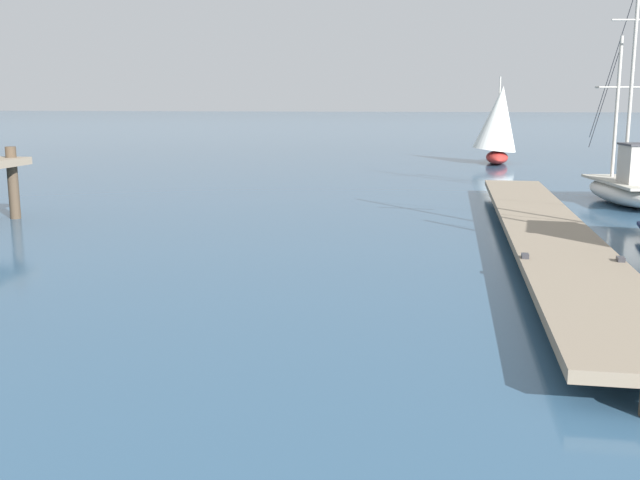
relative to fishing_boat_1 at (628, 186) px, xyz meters
name	(u,v)px	position (x,y,z in m)	size (l,w,h in m)	color
floating_dock	(545,229)	(-3.34, -7.09, -0.23)	(1.90, 19.00, 0.53)	gray
fishing_boat_1	(628,186)	(0.00, 0.00, 0.00)	(2.31, 6.00, 7.14)	silver
distant_sailboat	(498,124)	(-2.96, 14.79, 1.37)	(2.58, 4.37, 4.34)	#AD2823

